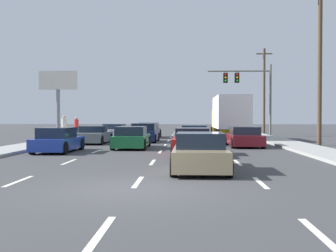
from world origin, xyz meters
name	(u,v)px	position (x,y,z in m)	size (l,w,h in m)	color
ground_plane	(170,138)	(0.00, 25.00, 0.00)	(140.00, 140.00, 0.00)	#3D3D3F
sidewalk_right	(278,141)	(8.11, 20.00, 0.07)	(2.31, 80.00, 0.14)	#9E9E99
sidewalk_left	(60,140)	(-8.11, 20.00, 0.07)	(2.31, 80.00, 0.14)	#9E9E99
lane_markings	(168,141)	(0.00, 21.09, 0.00)	(6.94, 62.00, 0.01)	silver
car_silver	(115,131)	(-4.96, 25.54, 0.57)	(2.03, 4.59, 1.22)	#B7BABF
car_gray	(94,135)	(-4.99, 17.58, 0.55)	(1.91, 4.22, 1.21)	slate
car_blue	(58,141)	(-5.32, 10.71, 0.59)	(1.88, 4.13, 1.28)	#1E389E
car_black	(149,131)	(-1.93, 25.86, 0.61)	(1.97, 4.35, 1.33)	black
car_navy	(144,133)	(-1.70, 19.58, 0.62)	(2.04, 4.11, 1.36)	#141E4C
car_green	(132,138)	(-1.82, 13.47, 0.59)	(1.97, 4.44, 1.28)	#196B38
car_orange	(193,132)	(1.93, 25.17, 0.54)	(1.85, 4.21, 1.16)	orange
car_white	(194,135)	(1.88, 17.38, 0.58)	(2.03, 4.56, 1.27)	white
car_red	(192,142)	(1.66, 9.78, 0.58)	(1.99, 4.57, 1.29)	red
car_tan	(200,153)	(1.82, 3.69, 0.59)	(1.92, 4.40, 1.29)	tan
box_truck	(229,115)	(4.87, 23.00, 2.00)	(2.62, 8.56, 3.44)	white
car_maroon	(244,137)	(4.93, 15.09, 0.56)	(1.99, 4.56, 1.23)	maroon
traffic_signal_mast	(245,84)	(7.03, 29.52, 5.02)	(6.14, 0.69, 6.90)	#595B56
utility_pole_mid	(320,64)	(9.87, 16.23, 5.19)	(1.80, 0.28, 10.11)	brown
utility_pole_far	(264,90)	(10.16, 36.27, 4.91)	(1.80, 0.28, 9.55)	brown
roadside_billboard	(58,90)	(-11.10, 29.03, 4.46)	(3.75, 0.36, 6.31)	slate
pedestrian_near_corner	(76,127)	(-8.29, 25.25, 0.98)	(0.38, 0.38, 1.69)	#1E233F
pedestrian_mid_block	(64,127)	(-8.19, 21.28, 1.03)	(0.38, 0.38, 1.78)	#3F3F42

